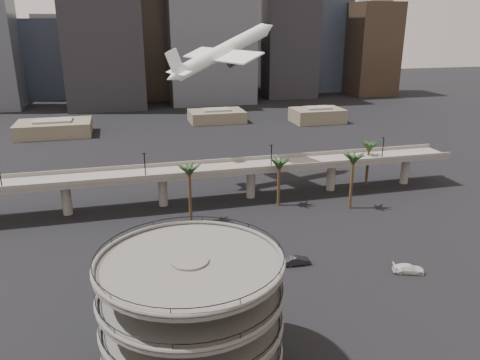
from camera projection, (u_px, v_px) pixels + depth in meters
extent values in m
plane|color=black|center=(281.00, 338.00, 65.93)|extent=(700.00, 700.00, 0.00)
cylinder|color=#53504D|center=(192.00, 321.00, 56.61)|extent=(4.40, 4.40, 16.50)
cylinder|color=#53504D|center=(193.00, 350.00, 57.97)|extent=(22.00, 22.00, 0.45)
torus|color=#53504D|center=(193.00, 346.00, 57.82)|extent=(22.20, 22.20, 0.50)
torus|color=black|center=(193.00, 341.00, 57.56)|extent=(21.80, 21.80, 0.10)
cylinder|color=#53504D|center=(192.00, 322.00, 56.68)|extent=(22.00, 22.00, 0.45)
torus|color=#53504D|center=(192.00, 319.00, 56.53)|extent=(22.20, 22.20, 0.50)
torus|color=black|center=(192.00, 313.00, 56.27)|extent=(21.80, 21.80, 0.10)
cylinder|color=#53504D|center=(191.00, 294.00, 55.40)|extent=(22.00, 22.00, 0.45)
torus|color=#53504D|center=(191.00, 290.00, 55.25)|extent=(22.20, 22.20, 0.50)
torus|color=black|center=(191.00, 284.00, 54.99)|extent=(21.80, 21.80, 0.10)
cylinder|color=#53504D|center=(190.00, 264.00, 54.11)|extent=(22.00, 22.00, 0.45)
torus|color=#53504D|center=(190.00, 260.00, 53.96)|extent=(22.20, 22.20, 0.50)
torus|color=black|center=(190.00, 254.00, 53.70)|extent=(21.80, 21.80, 0.10)
cube|color=slate|center=(207.00, 170.00, 113.79)|extent=(130.00, 9.00, 0.90)
cube|color=slate|center=(211.00, 172.00, 109.37)|extent=(130.00, 0.30, 1.00)
cube|color=slate|center=(204.00, 162.00, 117.62)|extent=(130.00, 0.30, 1.00)
cylinder|color=slate|center=(66.00, 199.00, 107.33)|extent=(2.20, 2.20, 8.00)
cylinder|color=slate|center=(163.00, 191.00, 112.53)|extent=(2.20, 2.20, 8.00)
cylinder|color=slate|center=(251.00, 183.00, 117.74)|extent=(2.20, 2.20, 8.00)
cylinder|color=slate|center=(331.00, 176.00, 122.95)|extent=(2.20, 2.20, 8.00)
cylinder|color=slate|center=(405.00, 170.00, 128.15)|extent=(2.20, 2.20, 8.00)
cylinder|color=black|center=(0.00, 176.00, 98.34)|extent=(0.24, 0.24, 6.00)
cylinder|color=black|center=(145.00, 166.00, 105.44)|extent=(0.24, 0.24, 6.00)
cylinder|color=black|center=(271.00, 157.00, 112.54)|extent=(0.24, 0.24, 6.00)
cylinder|color=black|center=(383.00, 149.00, 119.64)|extent=(0.24, 0.24, 6.00)
cylinder|color=#4B3A20|center=(190.00, 195.00, 102.90)|extent=(0.70, 0.70, 12.15)
ellipsoid|color=#1A3217|center=(189.00, 167.00, 100.82)|extent=(4.40, 4.40, 2.00)
cylinder|color=#4B3A20|center=(279.00, 184.00, 111.99)|extent=(0.70, 0.70, 10.80)
ellipsoid|color=#1A3217|center=(279.00, 161.00, 110.13)|extent=(4.40, 4.40, 2.00)
cylinder|color=#4B3A20|center=(351.00, 183.00, 109.99)|extent=(0.70, 0.70, 12.60)
ellipsoid|color=#1A3217|center=(354.00, 156.00, 107.83)|extent=(4.40, 4.40, 2.00)
cylinder|color=#4B3A20|center=(368.00, 165.00, 125.88)|extent=(0.70, 0.70, 11.25)
ellipsoid|color=#1A3217|center=(369.00, 144.00, 123.94)|extent=(4.40, 4.40, 2.00)
cube|color=#685D4D|center=(54.00, 128.00, 182.76)|extent=(28.00, 18.00, 5.50)
cube|color=slate|center=(53.00, 121.00, 181.75)|extent=(14.00, 9.00, 0.80)
cube|color=#685D4D|center=(217.00, 116.00, 207.87)|extent=(24.00, 16.00, 5.00)
cube|color=slate|center=(217.00, 110.00, 206.94)|extent=(12.00, 8.00, 0.80)
cube|color=#685D4D|center=(317.00, 115.00, 206.88)|extent=(22.00, 15.00, 6.00)
cube|color=slate|center=(318.00, 108.00, 205.79)|extent=(11.00, 7.50, 0.80)
cube|color=#333D4F|center=(52.00, 59.00, 270.48)|extent=(30.00, 30.00, 44.06)
cube|color=slate|center=(47.00, 16.00, 263.01)|extent=(16.50, 16.50, 2.40)
cube|color=black|center=(99.00, 4.00, 227.17)|extent=(38.00, 30.00, 100.97)
cube|color=#32251B|center=(158.00, 24.00, 260.14)|extent=(28.00, 26.00, 82.61)
cube|color=gray|center=(239.00, 60.00, 292.81)|extent=(24.00, 24.00, 38.55)
cube|color=slate|center=(238.00, 26.00, 286.23)|extent=(13.20, 13.20, 2.40)
cube|color=black|center=(288.00, 19.00, 267.51)|extent=(30.00, 28.00, 87.20)
cube|color=#333D4F|center=(317.00, 39.00, 295.93)|extent=(34.00, 30.00, 64.25)
cube|color=#32251B|center=(372.00, 49.00, 280.69)|extent=(26.00, 26.00, 53.24)
cube|color=slate|center=(376.00, 0.00, 271.75)|extent=(14.30, 14.30, 2.40)
cube|color=gray|center=(176.00, 62.00, 302.98)|extent=(22.00, 22.00, 34.88)
cube|color=slate|center=(174.00, 32.00, 296.99)|extent=(12.10, 12.10, 2.40)
cylinder|color=white|center=(223.00, 51.00, 120.45)|extent=(27.17, 12.49, 13.63)
cone|color=white|center=(268.00, 28.00, 126.25)|extent=(5.53, 4.93, 4.65)
cone|color=white|center=(173.00, 77.00, 114.65)|extent=(5.26, 4.50, 4.28)
cube|color=white|center=(220.00, 55.00, 120.37)|extent=(15.81, 30.50, 2.71)
cube|color=white|center=(179.00, 72.00, 115.20)|extent=(5.52, 10.26, 1.11)
cube|color=white|center=(175.00, 61.00, 113.82)|extent=(4.85, 1.98, 6.32)
cylinder|color=#26262B|center=(213.00, 58.00, 125.60)|extent=(5.06, 3.44, 3.41)
cylinder|color=#26262B|center=(235.00, 61.00, 116.90)|extent=(5.06, 3.44, 3.41)
imported|color=#9A3316|center=(222.00, 273.00, 81.60)|extent=(4.55, 2.95, 1.44)
imported|color=#212227|center=(297.00, 261.00, 85.70)|extent=(5.00, 1.89, 1.63)
imported|color=white|center=(409.00, 269.00, 82.91)|extent=(5.93, 3.86, 1.60)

